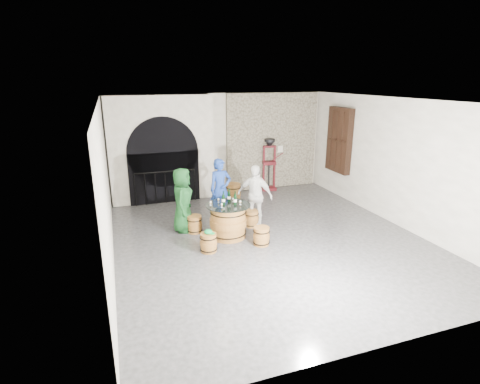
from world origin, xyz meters
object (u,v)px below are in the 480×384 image
object	(u,v)px
barrel_table	(228,221)
barrel_stool_near_right	(261,236)
person_white	(255,195)
wine_bottle_right	(229,196)
corking_press	(269,161)
side_barrel	(233,193)
barrel_stool_left	(195,224)
person_blue	(220,189)
barrel_stool_right	(251,218)
barrel_stool_far	(223,216)
person_green	(183,200)
wine_bottle_center	(235,199)
wine_bottle_left	(223,199)
barrel_stool_near_left	(209,243)

from	to	relation	value
barrel_table	barrel_stool_near_right	world-z (taller)	barrel_table
person_white	wine_bottle_right	bearing A→B (deg)	-116.00
corking_press	side_barrel	bearing A→B (deg)	-137.81
barrel_stool_left	person_blue	xyz separation A→B (m)	(0.88, 0.71, 0.61)
side_barrel	corking_press	xyz separation A→B (m)	(1.57, 0.95, 0.70)
barrel_stool_left	barrel_stool_right	bearing A→B (deg)	-3.57
barrel_stool_far	side_barrel	size ratio (longest dim) A/B	0.70
person_green	corking_press	world-z (taller)	corking_press
person_white	wine_bottle_right	distance (m)	0.85
wine_bottle_center	person_white	bearing A→B (deg)	38.55
wine_bottle_center	corking_press	xyz separation A→B (m)	(2.31, 3.36, 0.06)
person_green	side_barrel	bearing A→B (deg)	-27.28
barrel_table	barrel_stool_near_right	bearing A→B (deg)	-48.74
wine_bottle_center	barrel_stool_far	bearing A→B (deg)	92.28
wine_bottle_left	wine_bottle_center	bearing A→B (deg)	-22.49
barrel_stool_far	person_green	xyz separation A→B (m)	(-1.06, -0.15, 0.59)
wine_bottle_left	person_blue	bearing A→B (deg)	77.28
person_white	barrel_stool_far	bearing A→B (deg)	-163.35
barrel_stool_far	wine_bottle_left	world-z (taller)	wine_bottle_left
wine_bottle_center	wine_bottle_right	distance (m)	0.27
corking_press	wine_bottle_center	bearing A→B (deg)	-113.40
wine_bottle_right	corking_press	bearing A→B (deg)	52.50
barrel_table	side_barrel	xyz separation A→B (m)	(0.90, 2.36, -0.10)
barrel_stool_left	barrel_stool_near_left	xyz separation A→B (m)	(0.06, -1.16, 0.00)
barrel_stool_left	side_barrel	size ratio (longest dim) A/B	0.70
wine_bottle_center	barrel_table	bearing A→B (deg)	162.82
barrel_stool_right	corking_press	bearing A→B (deg)	59.10
person_white	wine_bottle_center	bearing A→B (deg)	-99.02
barrel_table	corking_press	bearing A→B (deg)	53.23
barrel_stool_far	corking_press	distance (m)	3.48
barrel_stool_right	barrel_stool_near_left	size ratio (longest dim) A/B	1.00
barrel_table	person_green	size ratio (longest dim) A/B	0.66
barrel_stool_left	barrel_stool_near_right	size ratio (longest dim) A/B	1.00
barrel_stool_right	wine_bottle_left	world-z (taller)	wine_bottle_left
person_blue	corking_press	distance (m)	3.09
barrel_table	wine_bottle_right	size ratio (longest dim) A/B	3.27
barrel_stool_far	barrel_stool_right	distance (m)	0.77
person_green	person_blue	distance (m)	1.23
barrel_table	barrel_stool_far	distance (m)	0.91
barrel_stool_near_left	person_white	world-z (taller)	person_white
barrel_stool_near_left	wine_bottle_left	xyz separation A→B (m)	(0.55, 0.67, 0.74)
barrel_stool_far	wine_bottle_left	xyz separation A→B (m)	(-0.22, -0.82, 0.74)
barrel_table	barrel_stool_right	size ratio (longest dim) A/B	2.49
barrel_stool_near_right	barrel_stool_near_left	world-z (taller)	same
person_green	wine_bottle_right	size ratio (longest dim) A/B	4.93
wine_bottle_right	barrel_stool_near_left	bearing A→B (deg)	-131.87
wine_bottle_left	wine_bottle_right	bearing A→B (deg)	39.41
barrel_stool_near_left	wine_bottle_right	world-z (taller)	wine_bottle_right
barrel_table	side_barrel	bearing A→B (deg)	69.13
barrel_stool_near_left	barrel_stool_near_right	bearing A→B (deg)	-2.56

